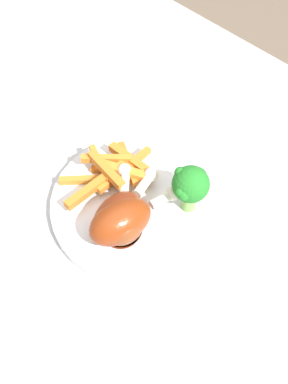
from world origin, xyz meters
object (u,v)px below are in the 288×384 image
Objects in this scene: chicken_drumstick_near at (120,216)px; carrot_fries_pile at (115,172)px; broccoli_floret_front at (191,185)px; dining_table at (125,233)px; chicken_drumstick_far at (121,217)px; chicken_drumstick_extra at (123,220)px; dinner_plate at (144,204)px.

carrot_fries_pile is at bearing -38.01° from chicken_drumstick_near.
carrot_fries_pile is at bearing 19.76° from broccoli_floret_front.
chicken_drumstick_near reaches higher than dining_table.
broccoli_floret_front reaches higher than chicken_drumstick_far.
chicken_drumstick_near is at bearing 134.41° from dining_table.
chicken_drumstick_near is at bearing 11.18° from chicken_drumstick_far.
broccoli_floret_front is at bearing -114.63° from chicken_drumstick_near.
broccoli_floret_front is at bearing -113.97° from chicken_drumstick_far.
chicken_drumstick_extra is (-0.01, 0.00, 0.00)m from chicken_drumstick_far.
chicken_drumstick_far is at bearing -23.41° from chicken_drumstick_extra.
dining_table is 0.18m from broccoli_floret_front.
chicken_drumstick_near is (-0.04, 0.04, 0.13)m from dining_table.
chicken_drumstick_near and chicken_drumstick_far have the same top height.
dinner_plate is 2.17× the size of chicken_drumstick_far.
chicken_drumstick_far is at bearing -168.82° from chicken_drumstick_near.
dining_table is 0.14m from chicken_drumstick_near.
chicken_drumstick_near is (-0.06, 0.05, 0.01)m from carrot_fries_pile.
carrot_fries_pile is at bearing -36.12° from chicken_drumstick_extra.
chicken_drumstick_near is (0.04, 0.08, -0.02)m from broccoli_floret_front.
broccoli_floret_front is at bearing -152.46° from dining_table.
dining_table is at bearing 27.54° from broccoli_floret_front.
chicken_drumstick_near is 1.01× the size of chicken_drumstick_extra.
carrot_fries_pile is 0.09m from chicken_drumstick_extra.
dining_table is 9.35× the size of chicken_drumstick_near.
dining_table is 5.13× the size of dinner_plate.
chicken_drumstick_near is 0.00m from chicken_drumstick_far.
chicken_drumstick_near is at bearing 141.99° from carrot_fries_pile.
dining_table is at bearing 163.98° from carrot_fries_pile.
chicken_drumstick_extra is (-0.07, 0.05, 0.01)m from carrot_fries_pile.
chicken_drumstick_extra reaches higher than chicken_drumstick_far.
dinner_plate is 3.47× the size of broccoli_floret_front.
chicken_drumstick_extra is (-0.05, 0.04, 0.13)m from dining_table.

